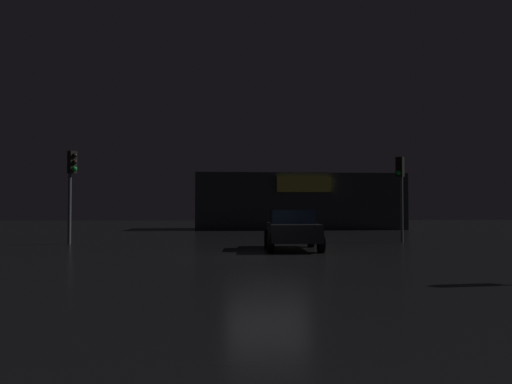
{
  "coord_description": "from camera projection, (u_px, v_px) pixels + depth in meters",
  "views": [
    {
      "loc": [
        -1.88,
        -16.85,
        1.43
      ],
      "look_at": [
        0.18,
        6.2,
        2.2
      ],
      "focal_mm": 38.65,
      "sensor_mm": 36.0,
      "label": 1
    }
  ],
  "objects": [
    {
      "name": "traffic_signal_cross_right",
      "position": [
        400.0,
        179.0,
        24.7
      ],
      "size": [
        0.42,
        0.42,
        3.82
      ],
      "color": "#595B60",
      "rests_on": "ground"
    },
    {
      "name": "traffic_signal_cross_left",
      "position": [
        71.0,
        178.0,
        23.11
      ],
      "size": [
        0.43,
        0.42,
        3.91
      ],
      "color": "#595B60",
      "rests_on": "ground"
    },
    {
      "name": "ground_plane",
      "position": [
        268.0,
        257.0,
        16.89
      ],
      "size": [
        120.0,
        120.0,
        0.0
      ],
      "primitive_type": "plane",
      "color": "black"
    },
    {
      "name": "store_building",
      "position": [
        297.0,
        202.0,
        42.01
      ],
      "size": [
        15.29,
        6.42,
        4.11
      ],
      "color": "#33383D",
      "rests_on": "ground"
    },
    {
      "name": "car_far",
      "position": [
        292.0,
        229.0,
        19.98
      ],
      "size": [
        2.16,
        4.43,
        1.44
      ],
      "color": "black",
      "rests_on": "ground"
    }
  ]
}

